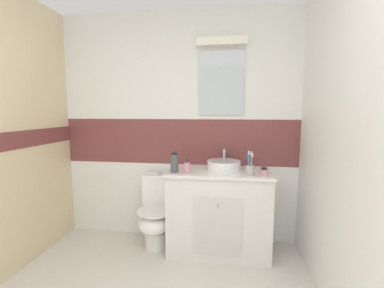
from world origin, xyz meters
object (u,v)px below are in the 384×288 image
object	(u,v)px
toilet	(157,213)
mouthwash_bottle	(174,163)
hair_gel_jar	(264,172)
soap_dispenser	(187,168)
sink_basin	(224,165)
toothbrush_cup	(250,169)

from	to	relation	value
toilet	mouthwash_bottle	distance (m)	0.65
toilet	hair_gel_jar	xyz separation A→B (m)	(1.07, -0.16, 0.53)
soap_dispenser	hair_gel_jar	size ratio (longest dim) A/B	1.89
sink_basin	hair_gel_jar	bearing A→B (deg)	-26.43
toilet	hair_gel_jar	distance (m)	1.20
mouthwash_bottle	hair_gel_jar	size ratio (longest dim) A/B	2.61
soap_dispenser	hair_gel_jar	distance (m)	0.72
sink_basin	toothbrush_cup	size ratio (longest dim) A/B	1.68
soap_dispenser	mouthwash_bottle	distance (m)	0.13
toothbrush_cup	mouthwash_bottle	world-z (taller)	toothbrush_cup
sink_basin	toilet	distance (m)	0.89
sink_basin	hair_gel_jar	distance (m)	0.42
toilet	sink_basin	bearing A→B (deg)	1.80
mouthwash_bottle	sink_basin	bearing A→B (deg)	21.65
toothbrush_cup	mouthwash_bottle	bearing A→B (deg)	-179.46
toilet	soap_dispenser	bearing A→B (deg)	-26.02
soap_dispenser	hair_gel_jar	bearing A→B (deg)	0.79
mouthwash_bottle	toilet	bearing A→B (deg)	144.46
sink_basin	mouthwash_bottle	size ratio (longest dim) A/B	1.91
toilet	mouthwash_bottle	world-z (taller)	mouthwash_bottle
toothbrush_cup	soap_dispenser	size ratio (longest dim) A/B	1.57
hair_gel_jar	toothbrush_cup	bearing A→B (deg)	177.46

